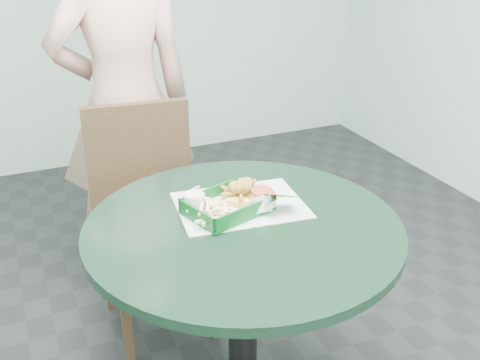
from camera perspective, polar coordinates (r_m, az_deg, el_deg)
name	(u,v)px	position (r m, az deg, el deg)	size (l,w,h in m)	color
cafe_table	(243,276)	(1.77, 0.31, -9.76)	(0.95, 0.95, 0.75)	black
dining_chair	(148,204)	(2.32, -9.29, -2.43)	(0.42, 0.42, 0.93)	black
diner_person	(123,77)	(2.48, -11.84, 10.20)	(0.71, 0.47, 1.95)	#D19B8A
placemat	(240,211)	(1.77, 0.02, -3.13)	(0.39, 0.29, 0.00)	silver
food_basket	(228,213)	(1.73, -1.27, -3.40)	(0.24, 0.18, 0.05)	#08551A
crab_sandwich	(246,198)	(1.75, 0.65, -1.81)	(0.12, 0.12, 0.07)	gold
fries_pile	(207,211)	(1.70, -3.36, -3.18)	(0.11, 0.12, 0.04)	#FADB9F
sauce_ramekin	(196,200)	(1.74, -4.52, -2.02)	(0.06, 0.06, 0.04)	white
garnish_cup	(268,208)	(1.71, 2.86, -2.87)	(0.12, 0.12, 0.05)	silver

